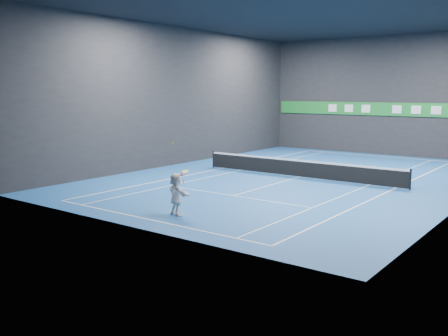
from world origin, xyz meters
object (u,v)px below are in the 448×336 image
Objects in this scene: tennis_ball at (172,143)px; tennis_net at (299,168)px; player at (176,194)px; tennis_racket at (183,175)px.

tennis_ball reaches higher than tennis_net.
tennis_racket is (0.34, 0.05, 0.80)m from player.
tennis_racket is at bearing -86.15° from tennis_net.
player is 2.00m from tennis_ball.
player is 0.14× the size of tennis_net.
tennis_net is at bearing 93.85° from tennis_racket.
player is 25.17× the size of tennis_ball.
tennis_ball is (-0.26, 0.10, 1.98)m from player.
tennis_ball reaches higher than player.
tennis_ball is at bearing 175.48° from tennis_racket.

